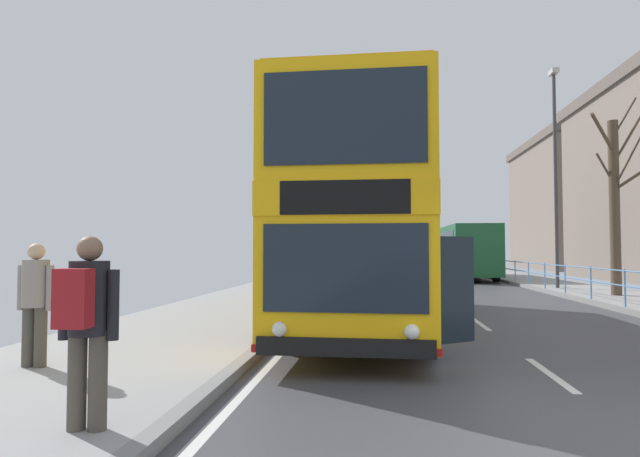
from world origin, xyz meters
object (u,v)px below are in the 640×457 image
object	(u,v)px
background_bus_far_lane	(464,251)
pedestrian_with_backpack	(86,317)
double_decker_bus_main	(363,226)
street_lamp_far_side	(555,163)
background_building_01	(589,204)
pedestrian_companion	(35,297)
bare_tree_far_00	(615,201)

from	to	relation	value
background_bus_far_lane	pedestrian_with_backpack	bearing A→B (deg)	-105.84
double_decker_bus_main	street_lamp_far_side	bearing A→B (deg)	52.38
pedestrian_with_backpack	background_building_01	distance (m)	49.46
pedestrian_with_backpack	pedestrian_companion	bearing A→B (deg)	132.68
background_bus_far_lane	street_lamp_far_side	bearing A→B (deg)	-74.74
background_bus_far_lane	background_building_01	size ratio (longest dim) A/B	0.61
background_bus_far_lane	bare_tree_far_00	world-z (taller)	bare_tree_far_00
pedestrian_with_backpack	background_building_01	bearing A→B (deg)	64.09
double_decker_bus_main	background_building_01	bearing A→B (deg)	61.95
background_building_01	background_bus_far_lane	bearing A→B (deg)	-128.49
background_bus_far_lane	street_lamp_far_side	distance (m)	9.72
double_decker_bus_main	pedestrian_companion	bearing A→B (deg)	-126.42
bare_tree_far_00	background_building_01	xyz separation A→B (m)	(10.74, 29.67, 2.45)
street_lamp_far_side	background_bus_far_lane	bearing A→B (deg)	105.26
pedestrian_with_backpack	bare_tree_far_00	distance (m)	18.29
double_decker_bus_main	background_bus_far_lane	bearing A→B (deg)	73.93
background_bus_far_lane	bare_tree_far_00	bearing A→B (deg)	-75.43
double_decker_bus_main	street_lamp_far_side	size ratio (longest dim) A/B	1.24
bare_tree_far_00	background_building_01	size ratio (longest dim) A/B	0.45
background_bus_far_lane	bare_tree_far_00	size ratio (longest dim) A/B	1.34
bare_tree_far_00	pedestrian_companion	bearing A→B (deg)	-136.09
pedestrian_companion	double_decker_bus_main	bearing A→B (deg)	53.58
double_decker_bus_main	pedestrian_with_backpack	bearing A→B (deg)	-105.30
double_decker_bus_main	background_bus_far_lane	distance (m)	19.52
bare_tree_far_00	pedestrian_with_backpack	bearing A→B (deg)	-126.39
double_decker_bus_main	bare_tree_far_00	distance (m)	10.85
street_lamp_far_side	pedestrian_with_backpack	bearing A→B (deg)	-118.81
background_bus_far_lane	bare_tree_far_00	xyz separation A→B (m)	(3.17, -12.18, 1.73)
double_decker_bus_main	background_building_01	world-z (taller)	background_building_01
pedestrian_companion	street_lamp_far_side	size ratio (longest dim) A/B	0.18
pedestrian_companion	bare_tree_far_00	bearing A→B (deg)	43.91
street_lamp_far_side	background_building_01	world-z (taller)	background_building_01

